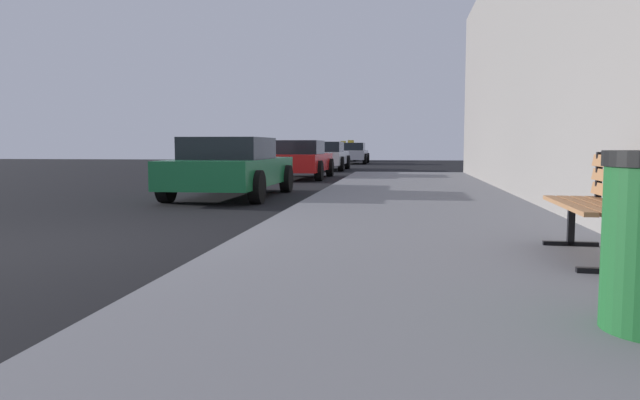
% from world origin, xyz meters
% --- Properties ---
extents(ground_plane, '(80.00, 80.00, 0.00)m').
position_xyz_m(ground_plane, '(0.00, 0.00, 0.00)').
color(ground_plane, black).
extents(sidewalk, '(4.00, 32.00, 0.15)m').
position_xyz_m(sidewalk, '(4.00, 0.00, 0.07)').
color(sidewalk, slate).
rests_on(sidewalk, ground_plane).
extents(bench, '(0.55, 1.54, 0.89)m').
position_xyz_m(bench, '(5.39, -0.78, 0.66)').
color(bench, '#9E6B42').
rests_on(bench, sidewalk).
extents(car_green, '(2.01, 4.54, 1.27)m').
position_xyz_m(car_green, '(0.10, 6.42, 0.65)').
color(car_green, '#196638').
rests_on(car_green, ground_plane).
extents(car_red, '(2.02, 4.43, 1.27)m').
position_xyz_m(car_red, '(0.23, 13.90, 0.65)').
color(car_red, red).
rests_on(car_red, ground_plane).
extents(car_white, '(1.94, 4.52, 1.27)m').
position_xyz_m(car_white, '(0.23, 20.98, 0.65)').
color(car_white, white).
rests_on(car_white, ground_plane).
extents(car_silver, '(2.06, 4.14, 1.43)m').
position_xyz_m(car_silver, '(0.55, 30.74, 0.65)').
color(car_silver, '#B7B7BF').
rests_on(car_silver, ground_plane).
extents(car_black, '(2.04, 4.05, 1.43)m').
position_xyz_m(car_black, '(-0.57, 37.32, 0.65)').
color(car_black, black).
rests_on(car_black, ground_plane).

